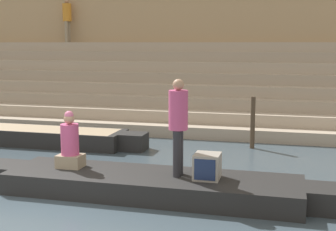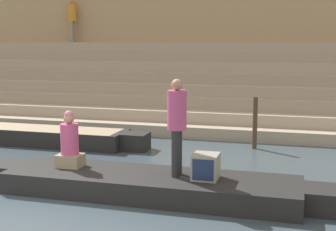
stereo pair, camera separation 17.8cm
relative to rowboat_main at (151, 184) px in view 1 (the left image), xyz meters
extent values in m
plane|color=#3D4C56|center=(-1.68, -1.95, -0.21)|extent=(120.00, 120.00, 0.00)
cube|color=tan|center=(-1.68, 7.45, -0.04)|extent=(36.00, 4.80, 0.35)
cube|color=#B2A28D|center=(-1.68, 7.75, 0.31)|extent=(36.00, 4.20, 0.35)
cube|color=tan|center=(-1.68, 8.05, 0.66)|extent=(36.00, 3.60, 0.35)
cube|color=#B2A28D|center=(-1.68, 8.35, 1.00)|extent=(36.00, 3.00, 0.35)
cube|color=tan|center=(-1.68, 8.65, 1.35)|extent=(36.00, 2.40, 0.35)
cube|color=#B2A28D|center=(-1.68, 8.95, 1.69)|extent=(36.00, 1.80, 0.35)
cube|color=tan|center=(-1.68, 9.25, 2.04)|extent=(36.00, 1.20, 0.35)
cube|color=#B2A28D|center=(-1.68, 9.55, 2.39)|extent=(36.00, 0.60, 0.35)
cube|color=tan|center=(-1.68, 10.45, 4.02)|extent=(34.20, 1.20, 8.46)
cube|color=brown|center=(-1.68, 9.83, 0.09)|extent=(34.20, 0.12, 0.60)
cube|color=black|center=(0.00, 0.00, -0.01)|extent=(5.37, 1.40, 0.39)
cube|color=beige|center=(0.00, 0.00, 0.16)|extent=(4.94, 1.30, 0.05)
cube|color=black|center=(3.06, 0.00, -0.01)|extent=(0.75, 0.77, 0.39)
cube|color=black|center=(-3.06, 0.00, -0.01)|extent=(0.75, 0.77, 0.39)
cylinder|color=olive|center=(-0.81, 0.80, 0.08)|extent=(2.32, 0.04, 0.04)
cylinder|color=#28282D|center=(0.49, 0.16, 0.60)|extent=(0.14, 0.14, 0.84)
cylinder|color=#28282D|center=(0.49, -0.02, 0.60)|extent=(0.14, 0.14, 0.84)
cylinder|color=#C64C7F|center=(0.49, 0.07, 1.37)|extent=(0.34, 0.34, 0.70)
sphere|color=tan|center=(0.49, 0.07, 1.81)|extent=(0.20, 0.20, 0.20)
cube|color=gray|center=(-1.64, 0.09, 0.30)|extent=(0.48, 0.38, 0.24)
cylinder|color=#C64C7F|center=(-1.64, 0.09, 0.72)|extent=(0.34, 0.34, 0.59)
sphere|color=tan|center=(-1.64, 0.09, 1.12)|extent=(0.20, 0.20, 0.20)
sphere|color=pink|center=(-1.64, 0.09, 1.19)|extent=(0.17, 0.17, 0.17)
cube|color=#9E998E|center=(1.03, 0.00, 0.40)|extent=(0.45, 0.48, 0.44)
cube|color=navy|center=(1.03, -0.24, 0.40)|extent=(0.37, 0.02, 0.36)
cube|color=black|center=(-4.13, 3.37, 0.01)|extent=(4.63, 1.14, 0.44)
cube|color=tan|center=(-4.13, 3.37, 0.20)|extent=(4.26, 1.04, 0.05)
cube|color=black|center=(-1.49, 3.37, 0.01)|extent=(0.65, 0.63, 0.44)
cylinder|color=#473828|center=(1.46, 4.37, 0.47)|extent=(0.12, 0.12, 1.37)
cylinder|color=gray|center=(-6.37, 9.65, 2.98)|extent=(0.15, 0.15, 0.83)
cylinder|color=gray|center=(-6.37, 9.46, 2.98)|extent=(0.15, 0.15, 0.83)
cylinder|color=orange|center=(-6.37, 9.55, 3.74)|extent=(0.35, 0.35, 0.69)
sphere|color=tan|center=(-6.37, 9.55, 4.19)|extent=(0.20, 0.20, 0.20)
camera|label=1|loc=(2.38, -7.84, 2.53)|focal=50.00mm
camera|label=2|loc=(2.56, -7.79, 2.53)|focal=50.00mm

